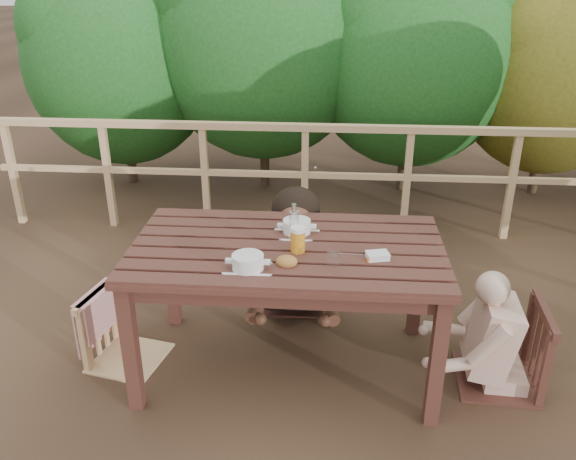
# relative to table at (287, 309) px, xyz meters

# --- Properties ---
(ground) EXTENTS (60.00, 60.00, 0.00)m
(ground) POSITION_rel_table_xyz_m (0.00, 0.00, -0.41)
(ground) COLOR #4D3522
(ground) RESTS_ON ground
(table) EXTENTS (1.76, 0.99, 0.81)m
(table) POSITION_rel_table_xyz_m (0.00, 0.00, 0.00)
(table) COLOR #3F211A
(table) RESTS_ON ground
(chair_left) EXTENTS (0.51, 0.51, 0.86)m
(chair_left) POSITION_rel_table_xyz_m (-0.99, -0.02, 0.02)
(chair_left) COLOR tan
(chair_left) RESTS_ON ground
(chair_far) EXTENTS (0.49, 0.49, 0.96)m
(chair_far) POSITION_rel_table_xyz_m (0.00, 0.76, 0.07)
(chair_far) COLOR #3F211A
(chair_far) RESTS_ON ground
(chair_right) EXTENTS (0.51, 0.51, 0.96)m
(chair_right) POSITION_rel_table_xyz_m (1.25, -0.04, 0.07)
(chair_right) COLOR #3F211A
(chair_right) RESTS_ON ground
(woman) EXTENTS (0.60, 0.73, 1.44)m
(woman) POSITION_rel_table_xyz_m (0.00, 0.78, 0.32)
(woman) COLOR black
(woman) RESTS_ON ground
(diner_right) EXTENTS (0.61, 0.51, 1.18)m
(diner_right) POSITION_rel_table_xyz_m (1.28, -0.04, 0.18)
(diner_right) COLOR #D7A693
(diner_right) RESTS_ON ground
(railing) EXTENTS (5.60, 0.10, 1.01)m
(railing) POSITION_rel_table_xyz_m (0.00, 2.00, 0.10)
(railing) COLOR tan
(railing) RESTS_ON ground
(hedge_row) EXTENTS (6.60, 1.60, 3.80)m
(hedge_row) POSITION_rel_table_xyz_m (0.40, 3.20, 1.49)
(hedge_row) COLOR #1C511D
(hedge_row) RESTS_ON ground
(soup_near) EXTENTS (0.28, 0.28, 0.09)m
(soup_near) POSITION_rel_table_xyz_m (-0.18, -0.29, 0.45)
(soup_near) COLOR silver
(soup_near) RESTS_ON table
(soup_far) EXTENTS (0.28, 0.28, 0.09)m
(soup_far) POSITION_rel_table_xyz_m (0.04, 0.18, 0.45)
(soup_far) COLOR silver
(soup_far) RESTS_ON table
(bread_roll) EXTENTS (0.12, 0.09, 0.07)m
(bread_roll) POSITION_rel_table_xyz_m (0.02, -0.23, 0.44)
(bread_roll) COLOR olive
(bread_roll) RESTS_ON table
(beer_glass) EXTENTS (0.08, 0.08, 0.16)m
(beer_glass) POSITION_rel_table_xyz_m (0.06, -0.07, 0.49)
(beer_glass) COLOR gold
(beer_glass) RESTS_ON table
(bottle) EXTENTS (0.06, 0.06, 0.24)m
(bottle) POSITION_rel_table_xyz_m (0.03, 0.07, 0.53)
(bottle) COLOR white
(bottle) RESTS_ON table
(tumbler) EXTENTS (0.07, 0.07, 0.08)m
(tumbler) POSITION_rel_table_xyz_m (0.26, -0.21, 0.45)
(tumbler) COLOR silver
(tumbler) RESTS_ON table
(butter_tub) EXTENTS (0.14, 0.11, 0.05)m
(butter_tub) POSITION_rel_table_xyz_m (0.50, -0.13, 0.43)
(butter_tub) COLOR silver
(butter_tub) RESTS_ON table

